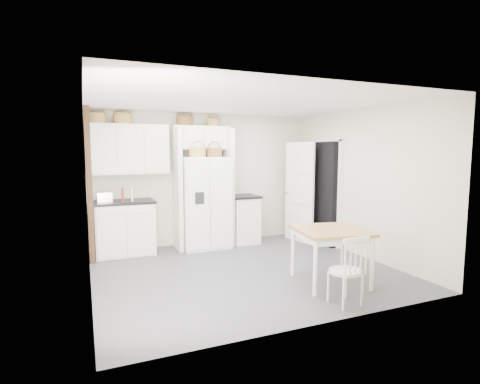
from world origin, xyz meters
name	(u,v)px	position (x,y,z in m)	size (l,w,h in m)	color
floor	(245,270)	(0.00, 0.00, 0.00)	(4.50, 4.50, 0.00)	#393843
ceiling	(245,102)	(0.00, 0.00, 2.60)	(4.50, 4.50, 0.00)	white
wall_back	(206,179)	(0.00, 2.00, 1.30)	(4.50, 4.50, 0.00)	beige
wall_left	(87,195)	(-2.25, 0.00, 1.30)	(4.00, 4.00, 0.00)	beige
wall_right	(362,183)	(2.25, 0.00, 1.30)	(4.00, 4.00, 0.00)	beige
refrigerator	(204,202)	(-0.15, 1.63, 0.88)	(0.91, 0.73, 1.76)	white
base_cab_left	(125,229)	(-1.64, 1.70, 0.47)	(1.01, 0.64, 0.94)	silver
base_cab_right	(243,220)	(0.70, 1.70, 0.47)	(0.53, 0.63, 0.93)	silver
dining_table	(330,256)	(0.90, -0.98, 0.39)	(0.93, 0.93, 0.78)	brown
windsor_chair	(345,271)	(0.61, -1.67, 0.42)	(0.41, 0.37, 0.83)	silver
counter_left	(124,202)	(-1.64, 1.70, 0.96)	(1.06, 0.68, 0.04)	black
counter_right	(243,196)	(0.70, 1.70, 0.95)	(0.57, 0.68, 0.04)	black
toaster	(105,197)	(-1.96, 1.63, 1.07)	(0.25, 0.14, 0.17)	silver
cookbook_red	(123,195)	(-1.66, 1.62, 1.10)	(0.03, 0.16, 0.23)	maroon
cookbook_cream	(132,195)	(-1.50, 1.62, 1.09)	(0.03, 0.15, 0.22)	#F3E7C5
basket_upper_a	(97,118)	(-2.02, 1.83, 2.44)	(0.31, 0.31, 0.18)	brown
basket_upper_b	(123,119)	(-1.59, 1.83, 2.44)	(0.32, 0.32, 0.19)	brown
basket_bridge_a	(185,121)	(-0.46, 1.83, 2.44)	(0.32, 0.32, 0.18)	brown
basket_bridge_b	(213,123)	(0.11, 1.83, 2.42)	(0.26, 0.26, 0.15)	brown
basket_fridge_a	(197,153)	(-0.31, 1.53, 1.84)	(0.31, 0.31, 0.17)	brown
basket_fridge_b	(214,153)	(0.03, 1.53, 1.84)	(0.29, 0.29, 0.16)	brown
upper_cabinet	(129,149)	(-1.50, 1.83, 1.90)	(1.40, 0.34, 0.90)	silver
bridge_cabinet	(201,138)	(-0.15, 1.83, 2.12)	(1.12, 0.34, 0.45)	silver
fridge_panel_left	(177,189)	(-0.66, 1.70, 1.15)	(0.08, 0.60, 2.30)	silver
fridge_panel_right	(228,187)	(0.36, 1.70, 1.15)	(0.08, 0.60, 2.30)	silver
trim_post	(90,186)	(-2.20, 1.35, 1.30)	(0.09, 0.09, 2.60)	black
doorway_void	(324,193)	(2.16, 1.00, 1.02)	(0.18, 0.85, 2.05)	black
door_slab	(299,192)	(1.80, 1.33, 1.02)	(0.80, 0.04, 2.05)	white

